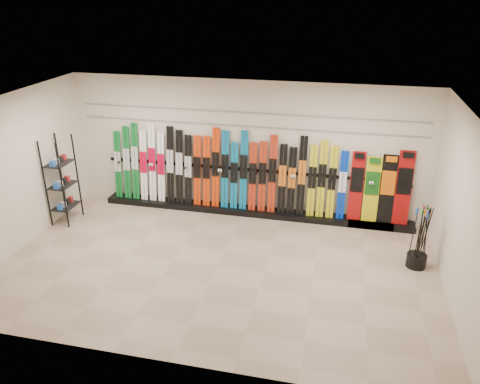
# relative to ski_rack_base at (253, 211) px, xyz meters

# --- Properties ---
(floor) EXTENTS (8.00, 8.00, 0.00)m
(floor) POSITION_rel_ski_rack_base_xyz_m (-0.22, -2.28, -0.06)
(floor) COLOR tan
(floor) RESTS_ON ground
(back_wall) EXTENTS (8.00, 0.00, 8.00)m
(back_wall) POSITION_rel_ski_rack_base_xyz_m (-0.22, 0.22, 1.44)
(back_wall) COLOR beige
(back_wall) RESTS_ON floor
(left_wall) EXTENTS (0.00, 5.00, 5.00)m
(left_wall) POSITION_rel_ski_rack_base_xyz_m (-4.22, -2.28, 1.44)
(left_wall) COLOR beige
(left_wall) RESTS_ON floor
(right_wall) EXTENTS (0.00, 5.00, 5.00)m
(right_wall) POSITION_rel_ski_rack_base_xyz_m (3.78, -2.28, 1.44)
(right_wall) COLOR beige
(right_wall) RESTS_ON floor
(ceiling) EXTENTS (8.00, 8.00, 0.00)m
(ceiling) POSITION_rel_ski_rack_base_xyz_m (-0.22, -2.28, 2.94)
(ceiling) COLOR silver
(ceiling) RESTS_ON back_wall
(ski_rack_base) EXTENTS (8.00, 0.40, 0.12)m
(ski_rack_base) POSITION_rel_ski_rack_base_xyz_m (0.00, 0.00, 0.00)
(ski_rack_base) COLOR black
(ski_rack_base) RESTS_ON floor
(skis) EXTENTS (5.38, 0.24, 1.82)m
(skis) POSITION_rel_ski_rack_base_xyz_m (-0.71, 0.05, 0.89)
(skis) COLOR #0F6A26
(skis) RESTS_ON ski_rack_base
(snowboards) EXTENTS (1.26, 0.24, 1.59)m
(snowboards) POSITION_rel_ski_rack_base_xyz_m (2.73, 0.08, 0.81)
(snowboards) COLOR #990C0C
(snowboards) RESTS_ON ski_rack_base
(accessory_rack) EXTENTS (0.40, 0.60, 1.92)m
(accessory_rack) POSITION_rel_ski_rack_base_xyz_m (-3.97, -1.21, 0.90)
(accessory_rack) COLOR black
(accessory_rack) RESTS_ON floor
(pole_bin) EXTENTS (0.36, 0.36, 0.25)m
(pole_bin) POSITION_rel_ski_rack_base_xyz_m (3.38, -1.48, 0.07)
(pole_bin) COLOR black
(pole_bin) RESTS_ON floor
(ski_poles) EXTENTS (0.34, 0.34, 1.18)m
(ski_poles) POSITION_rel_ski_rack_base_xyz_m (3.39, -1.46, 0.55)
(ski_poles) COLOR black
(ski_poles) RESTS_ON pole_bin
(slatwall_rail_0) EXTENTS (7.60, 0.02, 0.03)m
(slatwall_rail_0) POSITION_rel_ski_rack_base_xyz_m (-0.22, 0.20, 1.94)
(slatwall_rail_0) COLOR gray
(slatwall_rail_0) RESTS_ON back_wall
(slatwall_rail_1) EXTENTS (7.60, 0.02, 0.03)m
(slatwall_rail_1) POSITION_rel_ski_rack_base_xyz_m (-0.22, 0.20, 2.24)
(slatwall_rail_1) COLOR gray
(slatwall_rail_1) RESTS_ON back_wall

